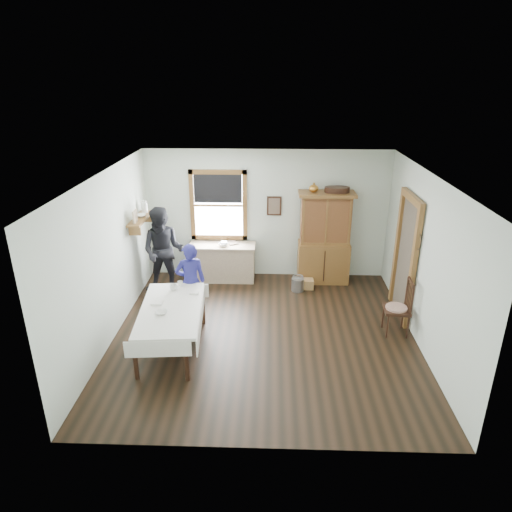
% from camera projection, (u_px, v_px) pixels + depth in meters
% --- Properties ---
extents(room, '(5.01, 5.01, 2.70)m').
position_uv_depth(room, '(265.00, 261.00, 7.17)').
color(room, black).
rests_on(room, ground).
extents(window, '(1.18, 0.07, 1.48)m').
position_uv_depth(window, '(218.00, 201.00, 9.38)').
color(window, white).
rests_on(window, room).
extents(doorway, '(0.09, 1.14, 2.22)m').
position_uv_depth(doorway, '(406.00, 254.00, 7.95)').
color(doorway, '#4E4538').
rests_on(doorway, room).
extents(wall_shelf, '(0.24, 1.00, 0.44)m').
position_uv_depth(wall_shelf, '(141.00, 217.00, 8.59)').
color(wall_shelf, brown).
rests_on(wall_shelf, room).
extents(framed_picture, '(0.30, 0.04, 0.40)m').
position_uv_depth(framed_picture, '(274.00, 206.00, 9.37)').
color(framed_picture, '#341D12').
rests_on(framed_picture, room).
extents(rug_beater, '(0.01, 0.27, 0.27)m').
position_uv_depth(rug_beater, '(419.00, 234.00, 7.23)').
color(rug_beater, black).
rests_on(rug_beater, room).
extents(work_counter, '(1.38, 0.53, 0.79)m').
position_uv_depth(work_counter, '(223.00, 262.00, 9.59)').
color(work_counter, tan).
rests_on(work_counter, room).
extents(china_hutch, '(1.12, 0.54, 1.91)m').
position_uv_depth(china_hutch, '(324.00, 238.00, 9.32)').
color(china_hutch, brown).
rests_on(china_hutch, room).
extents(dining_table, '(1.11, 1.90, 0.73)m').
position_uv_depth(dining_table, '(172.00, 328.00, 7.16)').
color(dining_table, white).
rests_on(dining_table, room).
extents(spindle_chair, '(0.49, 0.49, 0.98)m').
position_uv_depth(spindle_chair, '(397.00, 307.00, 7.56)').
color(spindle_chair, '#341D12').
rests_on(spindle_chair, room).
extents(pail, '(0.30, 0.30, 0.27)m').
position_uv_depth(pail, '(298.00, 284.00, 9.18)').
color(pail, '#909398').
rests_on(pail, room).
extents(wicker_basket, '(0.33, 0.23, 0.19)m').
position_uv_depth(wicker_basket, '(305.00, 284.00, 9.30)').
color(wicker_basket, '#A8764C').
rests_on(wicker_basket, room).
extents(woman_blue, '(0.56, 0.44, 1.33)m').
position_uv_depth(woman_blue, '(191.00, 285.00, 7.94)').
color(woman_blue, navy).
rests_on(woman_blue, room).
extents(figure_dark, '(0.83, 0.68, 1.61)m').
position_uv_depth(figure_dark, '(164.00, 254.00, 8.91)').
color(figure_dark, black).
rests_on(figure_dark, room).
extents(table_cup_a, '(0.16, 0.16, 0.10)m').
position_uv_depth(table_cup_a, '(173.00, 287.00, 7.59)').
color(table_cup_a, white).
rests_on(table_cup_a, dining_table).
extents(table_cup_b, '(0.12, 0.12, 0.09)m').
position_uv_depth(table_cup_b, '(180.00, 283.00, 7.74)').
color(table_cup_b, white).
rests_on(table_cup_b, dining_table).
extents(table_bowl, '(0.23, 0.23, 0.05)m').
position_uv_depth(table_bowl, '(162.00, 312.00, 6.85)').
color(table_bowl, white).
rests_on(table_bowl, dining_table).
extents(counter_book, '(0.24, 0.27, 0.02)m').
position_uv_depth(counter_book, '(228.00, 243.00, 9.48)').
color(counter_book, brown).
rests_on(counter_book, work_counter).
extents(counter_bowl, '(0.26, 0.26, 0.07)m').
position_uv_depth(counter_bowl, '(223.00, 245.00, 9.36)').
color(counter_bowl, white).
rests_on(counter_bowl, work_counter).
extents(shelf_bowl, '(0.22, 0.22, 0.05)m').
position_uv_depth(shelf_bowl, '(141.00, 215.00, 8.59)').
color(shelf_bowl, white).
rests_on(shelf_bowl, wall_shelf).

